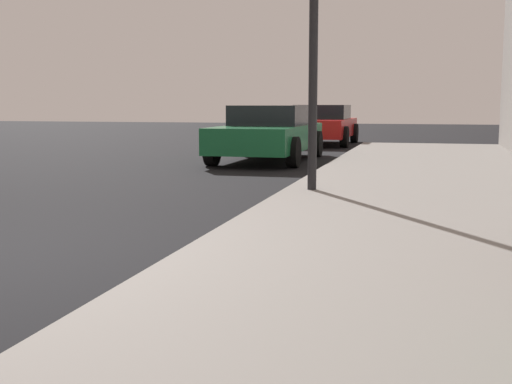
# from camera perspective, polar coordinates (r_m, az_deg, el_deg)

# --- Properties ---
(sidewalk) EXTENTS (4.00, 32.00, 0.15)m
(sidewalk) POSITION_cam_1_polar(r_m,az_deg,el_deg) (4.42, 15.34, -8.94)
(sidewalk) COLOR gray
(sidewalk) RESTS_ON ground_plane
(car_green) EXTENTS (1.98, 4.56, 1.27)m
(car_green) POSITION_cam_1_polar(r_m,az_deg,el_deg) (15.32, 1.12, 5.11)
(car_green) COLOR #196638
(car_green) RESTS_ON ground_plane
(car_red) EXTENTS (2.03, 4.24, 1.27)m
(car_red) POSITION_cam_1_polar(r_m,az_deg,el_deg) (21.61, 5.67, 5.79)
(car_red) COLOR red
(car_red) RESTS_ON ground_plane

